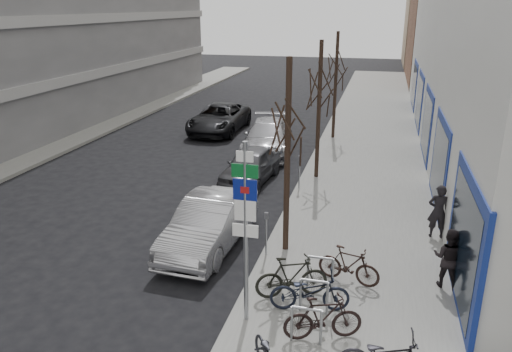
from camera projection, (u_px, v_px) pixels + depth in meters
The scene contains 23 objects.
ground at pixel (147, 309), 11.64m from camera, with size 120.00×120.00×0.00m, color black.
sidewalk_east at pixel (364, 182), 19.74m from camera, with size 5.00×70.00×0.15m, color slate.
sidewalk_west at pixel (27, 155), 23.33m from camera, with size 3.00×70.00×0.15m, color slate.
brick_building_far at pixel (481, 37), 43.99m from camera, with size 12.00×14.00×8.00m, color brown.
tan_building_far at pixel (464, 25), 57.46m from camera, with size 13.00×12.00×9.00m, color #937A5B.
highway_sign_pole at pixel (245, 223), 10.27m from camera, with size 0.55×0.10×4.20m.
bike_rack at pixel (314, 292), 11.09m from camera, with size 0.66×2.26×0.83m.
tree_near at pixel (288, 111), 12.91m from camera, with size 1.80×1.80×5.50m.
tree_mid at pixel (320, 78), 18.87m from camera, with size 1.80×1.80×5.50m.
tree_far at pixel (337, 60), 24.83m from camera, with size 1.80×1.80×5.50m.
meter_front at pixel (266, 230), 13.59m from camera, with size 0.10×0.08×1.27m.
meter_mid at pixel (299, 169), 18.63m from camera, with size 0.10×0.08×1.27m.
meter_back at pixel (319, 134), 23.68m from camera, with size 0.10×0.08×1.27m.
bike_near_right at pixel (323, 317), 10.21m from camera, with size 0.50×1.67×1.01m, color black.
bike_mid_curb at pixel (310, 288), 11.17m from camera, with size 0.55×1.81×1.10m, color black.
bike_mid_inner at pixel (292, 276), 11.70m from camera, with size 0.52×1.76×1.07m, color black.
bike_far_inner at pixel (349, 265), 12.32m from camera, with size 0.48×1.60×0.97m, color black.
parked_car_front at pixel (209, 223), 14.39m from camera, with size 1.57×4.51×1.49m, color #B2B3B8.
parked_car_mid at pixel (251, 165), 19.84m from camera, with size 1.58×3.93×1.34m, color #4A4A4F.
parked_car_back at pixel (268, 137), 23.73m from camera, with size 2.13×5.23×1.52m, color #9C9CA0.
lane_car at pixel (219, 118), 27.69m from camera, with size 2.49×5.40×1.50m, color black.
pedestrian_near at pixel (438, 211), 14.66m from camera, with size 0.60×0.39×1.64m, color black.
pedestrian_far at pixel (449, 258), 12.07m from camera, with size 0.57×0.39×1.55m, color black.
Camera 1 is at (4.91, -9.07, 6.72)m, focal length 35.00 mm.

